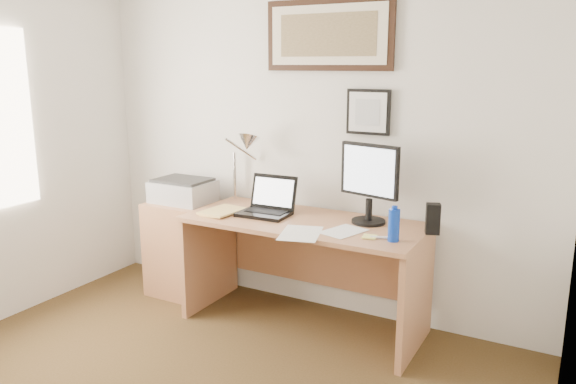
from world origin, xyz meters
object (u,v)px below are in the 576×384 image
Objects in this scene: printer at (183,190)px; side_cabinet at (184,248)px; book at (210,209)px; desk at (309,250)px; laptop at (268,206)px; water_bottle at (394,225)px; lcd_monitor at (369,180)px.

side_cabinet is at bearing -75.34° from printer.
book reaches higher than side_cabinet.
desk is 0.42m from laptop.
book reaches higher than desk.
water_bottle is 0.78m from desk.
book is at bearing -164.98° from desk.
laptop is 0.79× the size of printer.
laptop is at bearing -170.46° from lcd_monitor.
side_cabinet is 1.40× the size of lcd_monitor.
lcd_monitor is 1.18× the size of printer.
printer is (-1.74, 0.23, -0.03)m from water_bottle.
printer is at bearing 172.36° from water_bottle.
side_cabinet is at bearing 177.76° from laptop.
side_cabinet is at bearing -178.11° from desk.
book is 0.57× the size of lcd_monitor.
lcd_monitor is (-0.26, 0.28, 0.19)m from water_bottle.
printer reaches higher than side_cabinet.
desk is at bearing -172.85° from lcd_monitor.
desk is at bearing 15.02° from book.
desk is (0.69, 0.18, -0.25)m from book.
laptop is at bearing -2.24° from side_cabinet.
lcd_monitor reaches higher than book.
water_bottle reaches higher than book.
book is at bearing -167.82° from lcd_monitor.
water_bottle is 0.65× the size of book.
water_bottle reaches higher than side_cabinet.
book is 0.67× the size of printer.
water_bottle is 0.97m from laptop.
lcd_monitor reaches higher than laptop.
book is 0.75m from desk.
book is (0.38, -0.15, 0.40)m from side_cabinet.
side_cabinet is 0.90m from laptop.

